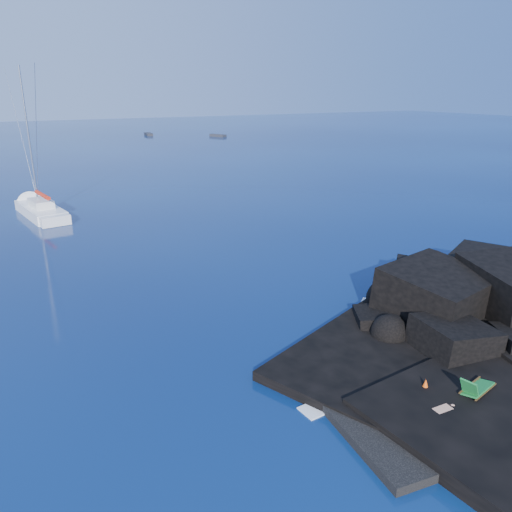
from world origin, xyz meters
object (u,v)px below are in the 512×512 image
Objects in this scene: sunbather at (442,411)px; distant_boat_a at (149,135)px; marker_cone at (425,386)px; sailboat at (41,216)px; deck_chair at (479,383)px; distant_boat_b at (218,137)px.

sunbather is 123.40m from distant_boat_a.
marker_cone is 121.97m from distant_boat_a.
marker_cone is (0.51, 1.35, 0.13)m from sunbather.
sailboat reaches higher than distant_boat_a.
deck_chair reaches higher than distant_boat_a.
marker_cone is at bearing -96.04° from distant_boat_a.
distant_boat_b is at bearing 72.11° from sunbather.
sailboat reaches higher than sunbather.
distant_boat_b is at bearing 45.17° from sailboat.
deck_chair is (11.65, -40.79, 0.95)m from sailboat.
sunbather is at bearing -110.79° from marker_cone.
deck_chair is at bearing -95.20° from distant_boat_a.
sunbather is at bearing -85.89° from sailboat.
sailboat is at bearing -150.80° from distant_boat_b.
sailboat is 2.91× the size of distant_boat_a.
sunbather is 1.45m from marker_cone.
marker_cone is 0.13× the size of distant_boat_b.
deck_chair is 1.07× the size of sunbather.
distant_boat_b is (38.88, 107.42, -0.65)m from marker_cone.
marker_cone is (10.06, -39.64, 0.65)m from sailboat.
distant_boat_b is (37.29, 108.57, -0.95)m from deck_chair.
marker_cone reaches higher than distant_boat_a.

